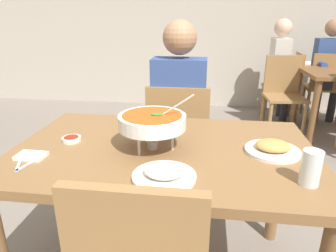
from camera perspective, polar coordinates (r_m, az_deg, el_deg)
cafe_rear_partition at (r=4.68m, az=5.72°, el=22.17°), size 10.00×0.10×3.00m
dining_table_main at (r=1.42m, az=-0.80°, el=-7.99°), size 1.37×0.88×0.76m
chair_diner_main at (r=2.13m, az=2.03°, el=-2.27°), size 0.44×0.44×0.90m
diner_main at (r=2.09m, az=2.20°, el=4.08°), size 0.40×0.45×1.31m
curry_bowl at (r=1.32m, az=-3.03°, el=0.82°), size 0.33×0.30×0.26m
rice_plate at (r=1.11m, az=-0.76°, el=-9.06°), size 0.24×0.24×0.06m
appetizer_plate at (r=1.39m, az=19.39°, el=-4.02°), size 0.24×0.24×0.06m
sauce_dish at (r=1.51m, az=-17.98°, el=-2.36°), size 0.09×0.09×0.02m
napkin_folded at (r=1.40m, az=-24.71°, el=-5.20°), size 0.12×0.08×0.02m
fork_utensil at (r=1.38m, az=-26.46°, el=-6.13°), size 0.08×0.16×0.01m
spoon_utensil at (r=1.35m, az=-24.68°, el=-6.35°), size 0.05×0.17×0.01m
drink_glass at (r=1.17m, az=25.62°, el=-7.51°), size 0.07×0.07×0.13m
chair_bg_middle at (r=4.42m, az=27.88°, el=7.18°), size 0.49×0.49×0.90m
chair_bg_right at (r=4.27m, az=21.97°, el=7.68°), size 0.47×0.47×0.90m
chair_bg_window at (r=3.84m, az=21.17°, el=6.52°), size 0.46×0.46×0.90m
patron_bg_middle at (r=4.45m, az=28.41°, el=10.29°), size 0.40×0.45×1.31m
patron_bg_right at (r=4.26m, az=20.91°, el=11.03°), size 0.45×0.40×1.31m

